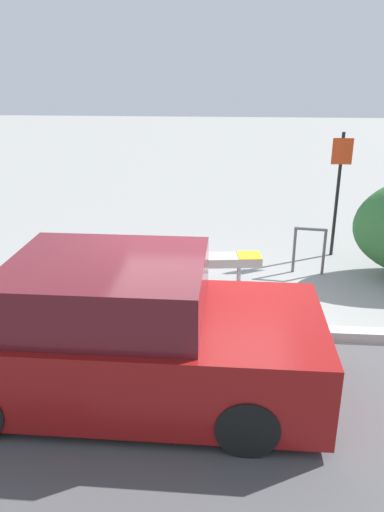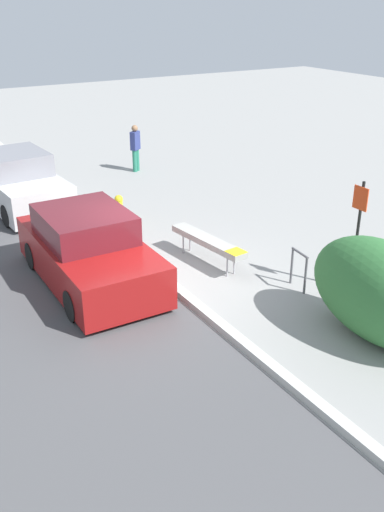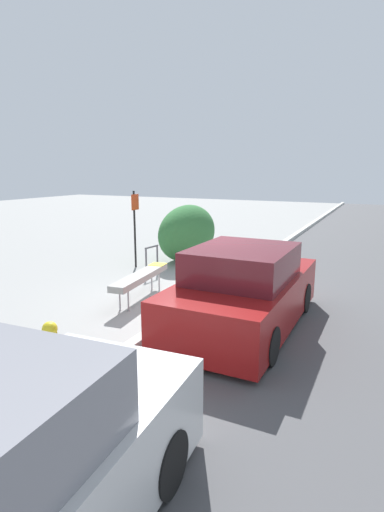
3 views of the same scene
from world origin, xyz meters
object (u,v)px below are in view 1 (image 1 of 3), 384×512
(parked_car_near, at_px, (123,335))
(sign_post, at_px, (339,184))
(bike_rack, at_px, (309,246))
(bench, at_px, (190,261))

(parked_car_near, bearing_deg, sign_post, 55.98)
(bike_rack, bearing_deg, bench, -154.74)
(sign_post, distance_m, parked_car_near, 5.48)
(bench, bearing_deg, sign_post, 29.35)
(bench, height_order, sign_post, sign_post)
(sign_post, bearing_deg, bike_rack, -121.91)
(bike_rack, bearing_deg, parked_car_near, -125.00)
(bench, relative_size, sign_post, 0.99)
(bench, distance_m, parked_car_near, 2.67)
(sign_post, xyz_separation_m, parked_car_near, (-3.07, -4.48, -0.69))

